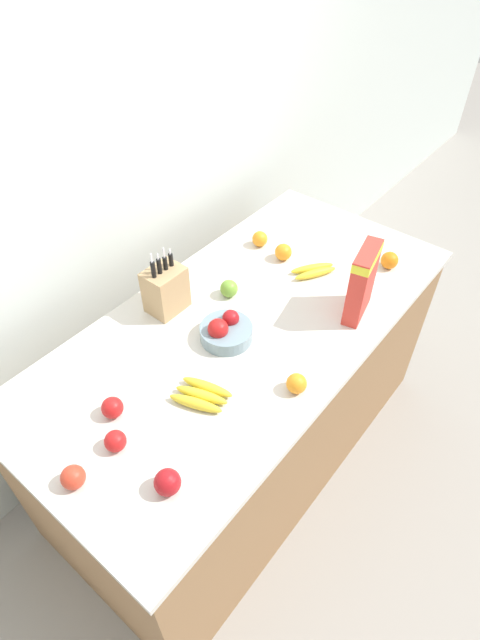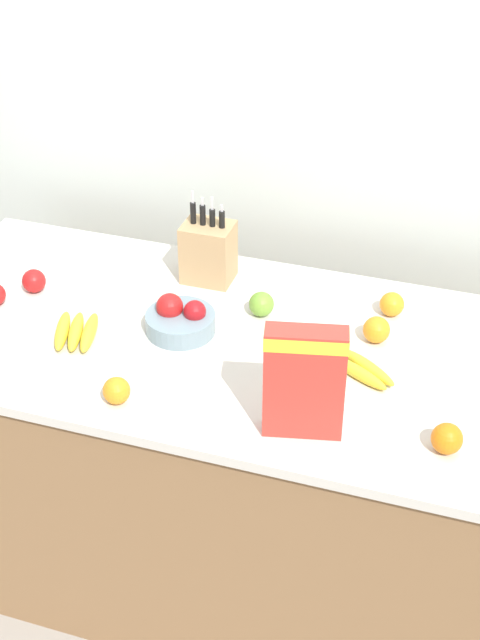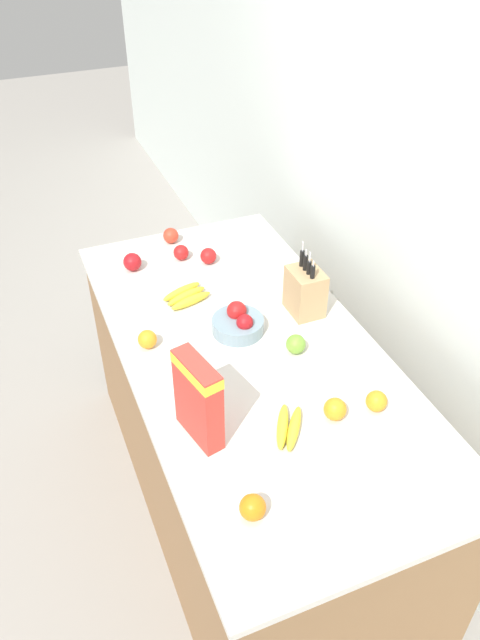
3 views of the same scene
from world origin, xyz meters
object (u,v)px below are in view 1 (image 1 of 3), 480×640
Objects in this scene: orange_front_right at (389,260)px; orange_front_left at (297,384)px; banana_bunch_right at (201,395)px; apple_rightmost at (229,289)px; fruit_bowl at (225,330)px; orange_back_center at (260,239)px; apple_rear at (115,441)px; banana_bunch_left at (314,271)px; apple_middle at (73,477)px; apple_by_knife_block at (112,408)px; orange_by_cereal at (283,252)px; knife_block at (166,289)px; cereal_box at (362,280)px; apple_near_bananas at (167,482)px.

orange_front_left is at bearing -174.99° from orange_front_right.
banana_bunch_right is 0.54m from apple_rightmost.
fruit_bowl is 2.77× the size of orange_back_center.
orange_front_right is (1.37, -0.23, 0.00)m from apple_rear.
apple_middle is (-1.28, 0.00, 0.02)m from banana_bunch_left.
banana_bunch_right is 0.33m from orange_front_left.
fruit_bowl is 0.36m from orange_front_left.
apple_by_knife_block is 0.99× the size of apple_middle.
orange_by_cereal is (0.58, 0.47, 0.00)m from orange_front_left.
orange_back_center is (0.58, -0.03, -0.06)m from knife_block.
apple_rear is at bearing -171.68° from orange_by_cereal.
knife_block reaches higher than orange_back_center.
apple_rear is 1.18m from orange_back_center.
cereal_box is 1.22m from apple_middle.
knife_block is at bearing 88.06° from orange_front_left.
apple_near_bananas is at bearing -154.67° from fruit_bowl.
apple_by_knife_block is at bearing -168.97° from orange_back_center.
apple_middle is at bearing -166.59° from orange_back_center.
orange_front_right reaches higher than banana_bunch_right.
knife_block reaches higher than orange_front_left.
apple_near_bananas is 1.26m from orange_back_center.
apple_near_bananas is (0.16, -0.23, 0.00)m from apple_middle.
knife_block is 1.44× the size of banana_bunch_right.
apple_by_knife_block is 1.01× the size of orange_front_left.
apple_rear is (-0.58, -0.05, -0.00)m from fruit_bowl.
orange_front_right is 0.47m from orange_by_cereal.
banana_bunch_left is 1.12m from apple_rear.
knife_block is 3.88× the size of orange_front_right.
orange_front_right is at bearing -35.29° from knife_block.
knife_block is at bearing 146.24° from apple_rightmost.
knife_block reaches higher than fruit_bowl.
apple_by_knife_block is 0.91× the size of apple_near_bananas.
cereal_box is 4.34× the size of apple_rear.
orange_front_right is 0.59m from orange_back_center.
knife_block reaches higher than banana_bunch_left.
orange_by_cereal is (0.56, -0.17, -0.06)m from knife_block.
apple_near_bananas is at bearing -168.75° from banana_bunch_left.
orange_front_right is at bearing -14.66° from apple_by_knife_block.
apple_near_bananas reaches higher than orange_back_center.
banana_bunch_right is at bearing -38.23° from apple_by_knife_block.
orange_by_cereal is (0.00, 0.17, 0.02)m from banana_bunch_left.
orange_front_left is 0.75m from orange_by_cereal.
orange_by_cereal is (0.10, 0.43, -0.13)m from cereal_box.
apple_near_bananas is at bearing -134.83° from knife_block.
orange_front_left is (0.46, -0.41, -0.00)m from apple_by_knife_block.
apple_rear is 0.97× the size of orange_front_left.
banana_bunch_right is 2.85× the size of orange_back_center.
cereal_box reaches higher than orange_back_center.
knife_block is 1.44× the size of banana_bunch_left.
orange_by_cereal reaches higher than orange_front_left.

